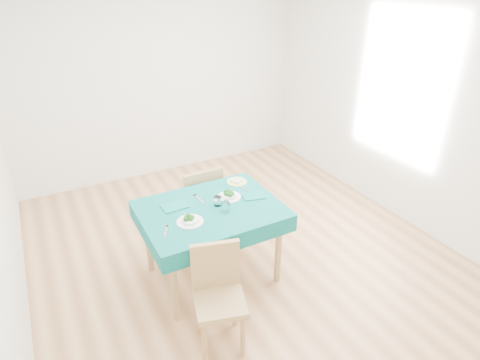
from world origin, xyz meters
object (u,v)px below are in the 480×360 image
bowl_near (190,219)px  side_plate (237,182)px  chair_far (197,191)px  chair_near (220,299)px  bowl_far (229,194)px  table (212,243)px

bowl_near → side_plate: 0.81m
chair_far → bowl_near: bearing=62.4°
side_plate → chair_near: bearing=-123.8°
bowl_far → side_plate: (0.21, 0.23, -0.03)m
table → bowl_far: bearing=20.2°
table → bowl_far: size_ratio=5.54×
chair_far → side_plate: chair_far is taller
table → chair_far: (0.16, 0.71, 0.15)m
table → side_plate: bearing=36.1°
bowl_near → table: bearing=27.4°
chair_far → side_plate: 0.53m
chair_far → side_plate: bearing=122.8°
bowl_far → table: bearing=-159.8°
bowl_far → chair_far: bearing=96.3°
bowl_far → side_plate: 0.31m
chair_far → side_plate: (0.27, -0.40, 0.23)m
table → chair_near: chair_near is taller
table → chair_far: 0.74m
chair_far → side_plate: size_ratio=5.32×
table → chair_far: bearing=77.5°
bowl_near → side_plate: (0.68, 0.44, -0.03)m
chair_near → side_plate: bearing=72.1°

